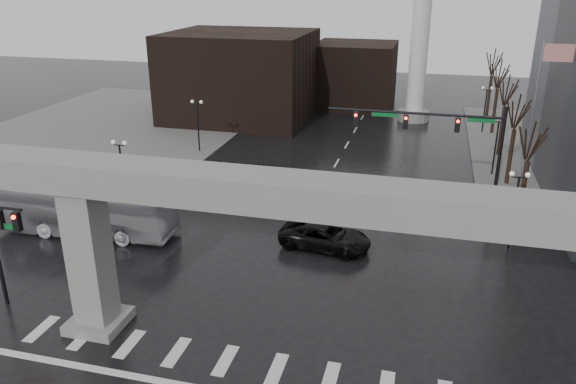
# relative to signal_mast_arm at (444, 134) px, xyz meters

# --- Properties ---
(ground) EXTENTS (160.00, 160.00, 0.00)m
(ground) POSITION_rel_signal_mast_arm_xyz_m (-8.99, -18.80, -5.83)
(ground) COLOR black
(ground) RESTS_ON ground
(sidewalk_nw) EXTENTS (28.00, 36.00, 0.15)m
(sidewalk_nw) POSITION_rel_signal_mast_arm_xyz_m (-34.99, 17.20, -5.75)
(sidewalk_nw) COLOR slate
(sidewalk_nw) RESTS_ON ground
(elevated_guideway) EXTENTS (48.00, 2.60, 8.70)m
(elevated_guideway) POSITION_rel_signal_mast_arm_xyz_m (-7.73, -18.80, 1.05)
(elevated_guideway) COLOR gray
(elevated_guideway) RESTS_ON ground
(building_far_left) EXTENTS (16.00, 14.00, 10.00)m
(building_far_left) POSITION_rel_signal_mast_arm_xyz_m (-22.99, 23.20, -0.83)
(building_far_left) COLOR black
(building_far_left) RESTS_ON ground
(building_far_mid) EXTENTS (10.00, 10.00, 8.00)m
(building_far_mid) POSITION_rel_signal_mast_arm_xyz_m (-10.99, 33.20, -1.83)
(building_far_mid) COLOR black
(building_far_mid) RESTS_ON ground
(smokestack) EXTENTS (3.60, 3.60, 30.00)m
(smokestack) POSITION_rel_signal_mast_arm_xyz_m (-2.99, 27.20, 7.52)
(smokestack) COLOR silver
(smokestack) RESTS_ON ground
(signal_mast_arm) EXTENTS (12.12, 0.43, 8.00)m
(signal_mast_arm) POSITION_rel_signal_mast_arm_xyz_m (0.00, 0.00, 0.00)
(signal_mast_arm) COLOR black
(signal_mast_arm) RESTS_ON ground
(signal_left_pole) EXTENTS (2.30, 0.30, 6.00)m
(signal_left_pole) POSITION_rel_signal_mast_arm_xyz_m (-21.24, -18.30, -1.76)
(signal_left_pole) COLOR black
(signal_left_pole) RESTS_ON ground
(flagpole_assembly) EXTENTS (2.06, 0.12, 12.00)m
(flagpole_assembly) POSITION_rel_signal_mast_arm_xyz_m (6.30, 3.20, 1.70)
(flagpole_assembly) COLOR silver
(flagpole_assembly) RESTS_ON ground
(lamp_right_0) EXTENTS (1.22, 0.32, 5.11)m
(lamp_right_0) POSITION_rel_signal_mast_arm_xyz_m (4.51, -4.80, -2.36)
(lamp_right_0) COLOR black
(lamp_right_0) RESTS_ON ground
(lamp_right_1) EXTENTS (1.22, 0.32, 5.11)m
(lamp_right_1) POSITION_rel_signal_mast_arm_xyz_m (4.51, 9.20, -2.36)
(lamp_right_1) COLOR black
(lamp_right_1) RESTS_ON ground
(lamp_right_2) EXTENTS (1.22, 0.32, 5.11)m
(lamp_right_2) POSITION_rel_signal_mast_arm_xyz_m (4.51, 23.20, -2.36)
(lamp_right_2) COLOR black
(lamp_right_2) RESTS_ON ground
(lamp_left_0) EXTENTS (1.22, 0.32, 5.11)m
(lamp_left_0) POSITION_rel_signal_mast_arm_xyz_m (-22.49, -4.80, -2.36)
(lamp_left_0) COLOR black
(lamp_left_0) RESTS_ON ground
(lamp_left_1) EXTENTS (1.22, 0.32, 5.11)m
(lamp_left_1) POSITION_rel_signal_mast_arm_xyz_m (-22.49, 9.20, -2.36)
(lamp_left_1) COLOR black
(lamp_left_1) RESTS_ON ground
(lamp_left_2) EXTENTS (1.22, 0.32, 5.11)m
(lamp_left_2) POSITION_rel_signal_mast_arm_xyz_m (-22.49, 23.20, -2.36)
(lamp_left_2) COLOR black
(lamp_left_2) RESTS_ON ground
(tree_right_0) EXTENTS (1.09, 1.58, 7.50)m
(tree_right_0) POSITION_rel_signal_mast_arm_xyz_m (5.54, -0.78, -3.04)
(tree_right_0) COLOR black
(tree_right_0) RESTS_ON ground
(tree_right_1) EXTENTS (1.09, 1.61, 7.67)m
(tree_right_1) POSITION_rel_signal_mast_arm_xyz_m (5.54, 7.22, -2.98)
(tree_right_1) COLOR black
(tree_right_1) RESTS_ON ground
(tree_right_2) EXTENTS (1.10, 1.63, 7.85)m
(tree_right_2) POSITION_rel_signal_mast_arm_xyz_m (5.54, 15.22, -2.91)
(tree_right_2) COLOR black
(tree_right_2) RESTS_ON ground
(tree_right_3) EXTENTS (1.11, 1.66, 8.02)m
(tree_right_3) POSITION_rel_signal_mast_arm_xyz_m (5.54, 23.22, -2.85)
(tree_right_3) COLOR black
(tree_right_3) RESTS_ON ground
(tree_right_4) EXTENTS (1.12, 1.69, 8.19)m
(tree_right_4) POSITION_rel_signal_mast_arm_xyz_m (5.54, 31.22, -2.79)
(tree_right_4) COLOR black
(tree_right_4) RESTS_ON ground
(pickup_truck) EXTENTS (6.03, 3.34, 1.60)m
(pickup_truck) POSITION_rel_signal_mast_arm_xyz_m (-6.78, -7.77, -5.03)
(pickup_truck) COLOR black
(pickup_truck) RESTS_ON ground
(city_bus) EXTENTS (12.21, 3.37, 3.37)m
(city_bus) POSITION_rel_signal_mast_arm_xyz_m (-22.58, -9.62, -4.14)
(city_bus) COLOR #A4A5A9
(city_bus) RESTS_ON ground
(far_car) EXTENTS (2.32, 4.62, 1.51)m
(far_car) POSITION_rel_signal_mast_arm_xyz_m (-14.49, 2.10, -5.07)
(far_car) COLOR black
(far_car) RESTS_ON ground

